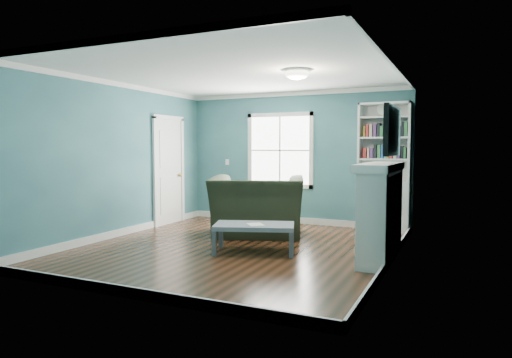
% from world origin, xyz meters
% --- Properties ---
extents(floor, '(5.00, 5.00, 0.00)m').
position_xyz_m(floor, '(0.00, 0.00, 0.00)').
color(floor, black).
rests_on(floor, ground).
extents(room_walls, '(5.00, 5.00, 5.00)m').
position_xyz_m(room_walls, '(0.00, 0.00, 1.58)').
color(room_walls, '#305869').
rests_on(room_walls, ground).
extents(trim, '(4.50, 5.00, 2.60)m').
position_xyz_m(trim, '(0.00, 0.00, 1.24)').
color(trim, white).
rests_on(trim, ground).
extents(window, '(1.40, 0.06, 1.50)m').
position_xyz_m(window, '(-0.30, 2.49, 1.45)').
color(window, white).
rests_on(window, room_walls).
extents(bookshelf, '(0.90, 0.35, 2.31)m').
position_xyz_m(bookshelf, '(1.77, 2.30, 0.92)').
color(bookshelf, silver).
rests_on(bookshelf, ground).
extents(fireplace, '(0.44, 1.58, 1.30)m').
position_xyz_m(fireplace, '(2.08, 0.20, 0.64)').
color(fireplace, black).
rests_on(fireplace, ground).
extents(tv, '(0.06, 1.10, 0.65)m').
position_xyz_m(tv, '(2.20, 0.20, 1.72)').
color(tv, black).
rests_on(tv, fireplace).
extents(door, '(0.12, 0.98, 2.17)m').
position_xyz_m(door, '(-2.22, 1.40, 1.07)').
color(door, silver).
rests_on(door, ground).
extents(ceiling_fixture, '(0.38, 0.38, 0.15)m').
position_xyz_m(ceiling_fixture, '(0.90, 0.10, 2.55)').
color(ceiling_fixture, white).
rests_on(ceiling_fixture, room_walls).
extents(light_switch, '(0.08, 0.01, 0.12)m').
position_xyz_m(light_switch, '(-1.50, 2.48, 1.20)').
color(light_switch, white).
rests_on(light_switch, room_walls).
extents(recliner, '(1.80, 1.47, 1.35)m').
position_xyz_m(recliner, '(-0.14, 1.05, 0.68)').
color(recliner, black).
rests_on(recliner, ground).
extents(coffee_table, '(1.27, 0.96, 0.41)m').
position_xyz_m(coffee_table, '(0.35, -0.14, 0.36)').
color(coffee_table, '#434B51').
rests_on(coffee_table, ground).
extents(paper_sheet, '(0.33, 0.33, 0.00)m').
position_xyz_m(paper_sheet, '(0.39, -0.18, 0.41)').
color(paper_sheet, white).
rests_on(paper_sheet, coffee_table).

